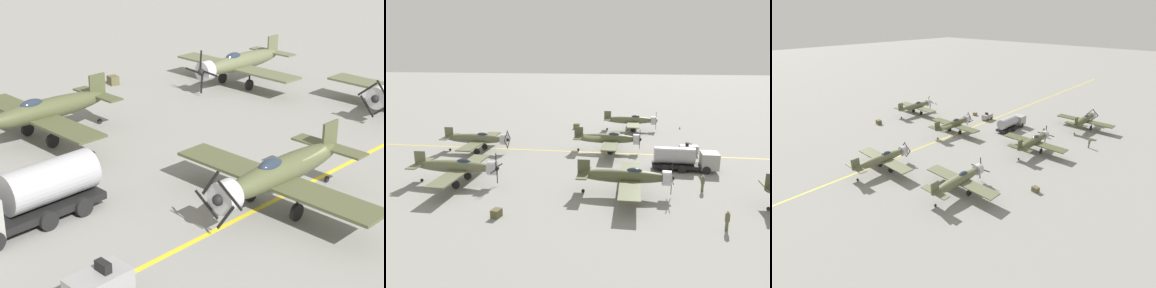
# 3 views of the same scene
# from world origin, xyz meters

# --- Properties ---
(ground_plane) EXTENTS (400.00, 400.00, 0.00)m
(ground_plane) POSITION_xyz_m (0.00, 0.00, 0.00)
(ground_plane) COLOR gray
(taxiway_stripe) EXTENTS (0.30, 160.00, 0.01)m
(taxiway_stripe) POSITION_xyz_m (0.00, 0.00, 0.00)
(taxiway_stripe) COLOR yellow
(taxiway_stripe) RESTS_ON ground
(airplane_mid_right) EXTENTS (12.00, 9.98, 3.80)m
(airplane_mid_right) POSITION_xyz_m (16.40, 5.53, 2.01)
(airplane_mid_right) COLOR #4A4F30
(airplane_mid_right) RESTS_ON ground
(airplane_near_center) EXTENTS (12.00, 9.98, 3.65)m
(airplane_near_center) POSITION_xyz_m (2.36, -16.69, 2.01)
(airplane_near_center) COLOR #5B6041
(airplane_near_center) RESTS_ON ground
(airplane_mid_left) EXTENTS (12.00, 9.98, 3.73)m
(airplane_mid_left) POSITION_xyz_m (-16.68, 5.60, 2.01)
(airplane_mid_left) COLOR #595E40
(airplane_mid_left) RESTS_ON ground
(airplane_near_right) EXTENTS (12.00, 9.98, 3.80)m
(airplane_near_right) POSITION_xyz_m (15.83, -13.30, 2.01)
(airplane_near_right) COLOR #5D6243
(airplane_near_right) RESTS_ON ground
(airplane_mid_center) EXTENTS (12.00, 9.98, 3.65)m
(airplane_mid_center) POSITION_xyz_m (-0.63, 2.46, 2.01)
(airplane_mid_center) COLOR #4C5133
(airplane_mid_center) RESTS_ON ground
(airplane_far_right) EXTENTS (12.00, 9.98, 3.65)m
(airplane_far_right) POSITION_xyz_m (18.42, 23.46, 2.01)
(airplane_far_right) COLOR #464B2C
(airplane_far_right) RESTS_ON ground
(fuel_tanker) EXTENTS (2.68, 8.00, 2.98)m
(fuel_tanker) POSITION_xyz_m (6.94, 12.58, 1.51)
(fuel_tanker) COLOR black
(fuel_tanker) RESTS_ON ground
(tow_tractor) EXTENTS (1.57, 2.60, 1.79)m
(tow_tractor) POSITION_xyz_m (-0.78, 14.05, 0.79)
(tow_tractor) COLOR gray
(tow_tractor) RESTS_ON ground
(ground_crew_walking) EXTENTS (0.40, 0.40, 1.84)m
(ground_crew_walking) POSITION_xyz_m (14.18, 13.55, 1.00)
(ground_crew_walking) COLOR #515638
(ground_crew_walking) RESTS_ON ground
(ground_crew_inspecting) EXTENTS (0.39, 0.39, 1.80)m
(ground_crew_inspecting) POSITION_xyz_m (23.30, 14.02, 0.98)
(ground_crew_inspecting) COLOR #515638
(ground_crew_inspecting) RESTS_ON ground
(supply_crate_by_tanker) EXTENTS (1.03, 0.91, 0.76)m
(supply_crate_by_tanker) POSITION_xyz_m (23.62, -5.96, 0.38)
(supply_crate_by_tanker) COLOR brown
(supply_crate_by_tanker) RESTS_ON ground
(supply_crate_mid_lane) EXTENTS (1.25, 1.08, 0.95)m
(supply_crate_mid_lane) POSITION_xyz_m (-17.05, -4.95, 0.47)
(supply_crate_mid_lane) COLOR brown
(supply_crate_mid_lane) RESTS_ON ground
(supply_crate_outboard) EXTENTS (1.02, 0.92, 0.72)m
(supply_crate_outboard) POSITION_xyz_m (-5.03, 14.64, 0.36)
(supply_crate_outboard) COLOR brown
(supply_crate_outboard) RESTS_ON ground
(traffic_cone) EXTENTS (0.36, 0.36, 0.55)m
(traffic_cone) POSITION_xyz_m (-19.52, 14.88, 0.28)
(traffic_cone) COLOR orange
(traffic_cone) RESTS_ON ground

